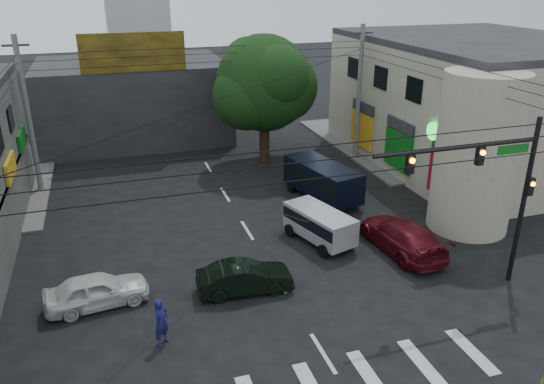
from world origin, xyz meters
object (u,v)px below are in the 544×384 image
white_compact (97,290)px  street_tree (264,84)px  utility_pole_far_right (359,93)px  utility_pole_far_left (28,117)px  navy_van (322,182)px  traffic_gantry (494,180)px  silver_minivan (319,227)px  dark_sedan (245,278)px  maroon_sedan (402,236)px  traffic_officer (161,322)px

white_compact → street_tree: bearing=-44.7°
utility_pole_far_right → white_compact: (-17.88, -13.57, -3.92)m
utility_pole_far_left → navy_van: bearing=-21.7°
traffic_gantry → silver_minivan: size_ratio=1.73×
traffic_gantry → utility_pole_far_left: (-18.32, 17.00, -0.23)m
traffic_gantry → utility_pole_far_right: (2.68, 17.00, -0.23)m
white_compact → navy_van: (12.67, 7.29, 0.37)m
dark_sedan → utility_pole_far_right: bearing=-36.0°
traffic_gantry → dark_sedan: 10.61m
street_tree → utility_pole_far_right: utility_pole_far_right is taller
maroon_sedan → utility_pole_far_right: bearing=-110.7°
traffic_gantry → utility_pole_far_left: size_ratio=0.78×
utility_pole_far_left → traffic_officer: (5.27, -16.76, -3.68)m
traffic_gantry → navy_van: 11.65m
street_tree → traffic_officer: bearing=-117.5°
utility_pole_far_right → white_compact: utility_pole_far_right is taller
traffic_gantry → white_compact: 16.13m
utility_pole_far_left → utility_pole_far_right: size_ratio=1.00×
white_compact → silver_minivan: bearing=-84.3°
street_tree → white_compact: size_ratio=2.09×
utility_pole_far_right → traffic_officer: utility_pole_far_right is taller
traffic_officer → street_tree: bearing=19.0°
navy_van → traffic_officer: navy_van is taller
maroon_sedan → traffic_officer: bearing=13.1°
utility_pole_far_right → traffic_officer: 23.28m
utility_pole_far_right → silver_minivan: utility_pole_far_right is taller
traffic_gantry → dark_sedan: traffic_gantry is taller
white_compact → maroon_sedan: 13.80m
utility_pole_far_right → maroon_sedan: bearing=-107.1°
utility_pole_far_left → dark_sedan: 17.40m
white_compact → navy_van: bearing=-66.8°
silver_minivan → traffic_officer: (-8.27, -5.49, 0.09)m
street_tree → navy_van: street_tree is taller
utility_pole_far_left → maroon_sedan: utility_pole_far_left is taller
street_tree → utility_pole_far_left: size_ratio=0.95×
traffic_gantry → silver_minivan: (-4.79, 5.73, -4.00)m
white_compact → traffic_officer: 3.86m
white_compact → silver_minivan: size_ratio=1.00×
utility_pole_far_left → navy_van: 17.35m
street_tree → utility_pole_far_left: (-14.50, -1.00, -0.87)m
white_compact → traffic_officer: traffic_officer is taller
traffic_officer → utility_pole_far_left: bearing=63.9°
traffic_officer → maroon_sedan: bearing=-26.9°
navy_van → traffic_officer: bearing=121.6°
maroon_sedan → silver_minivan: size_ratio=1.29×
silver_minivan → utility_pole_far_right: bearing=-50.4°
white_compact → navy_van: 14.62m
utility_pole_far_right → navy_van: 8.90m
dark_sedan → traffic_officer: size_ratio=2.19×
utility_pole_far_right → maroon_sedan: utility_pole_far_right is taller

